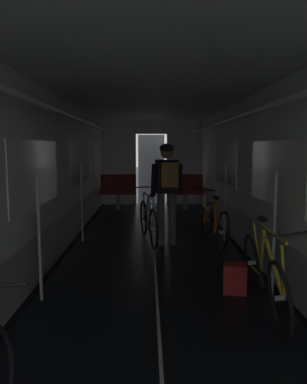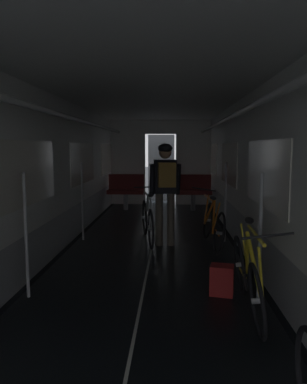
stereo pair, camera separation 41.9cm
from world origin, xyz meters
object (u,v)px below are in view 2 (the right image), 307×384
at_px(bicycle_silver_in_aisle, 148,220).
at_px(bicycle_orange, 213,224).
at_px(bicycle_yellow, 248,275).
at_px(bench_seat_far_right, 193,189).
at_px(bench_seat_far_left, 126,188).
at_px(person_cyclist_aisle, 165,183).
at_px(backpack_on_floor, 222,280).

bearing_deg(bicycle_silver_in_aisle, bicycle_orange, -11.39).
xyz_separation_m(bicycle_yellow, bicycle_orange, (-0.07, 2.58, -0.00)).
bearing_deg(bench_seat_far_right, bicycle_orange, -87.94).
distance_m(bench_seat_far_left, person_cyclist_aisle, 3.89).
height_order(person_cyclist_aisle, bicycle_silver_in_aisle, person_cyclist_aisle).
bearing_deg(bicycle_yellow, bench_seat_far_left, 107.81).
bearing_deg(backpack_on_floor, bicycle_orange, 86.57).
height_order(bench_seat_far_right, person_cyclist_aisle, person_cyclist_aisle).
xyz_separation_m(bench_seat_far_left, person_cyclist_aisle, (1.12, -3.69, 0.50)).
xyz_separation_m(bench_seat_far_right, backpack_on_floor, (0.00, -5.80, -0.40)).
distance_m(bench_seat_far_right, backpack_on_floor, 5.81).
distance_m(bench_seat_far_left, backpack_on_floor, 6.08).
bearing_deg(bicycle_yellow, bicycle_silver_in_aisle, 113.06).
bearing_deg(backpack_on_floor, bicycle_silver_in_aisle, 112.77).
bearing_deg(person_cyclist_aisle, bench_seat_far_left, 106.91).
distance_m(bench_seat_far_left, bicycle_orange, 4.13).
distance_m(bicycle_yellow, bicycle_silver_in_aisle, 3.05).
bearing_deg(bicycle_yellow, bicycle_orange, 91.57).
height_order(bench_seat_far_left, bicycle_silver_in_aisle, bench_seat_far_left).
bearing_deg(bench_seat_far_left, person_cyclist_aisle, -73.09).
height_order(bench_seat_far_left, bicycle_orange, bicycle_orange).
relative_size(bench_seat_far_right, backpack_on_floor, 2.89).
relative_size(person_cyclist_aisle, backpack_on_floor, 5.09).
height_order(bicycle_orange, bicycle_silver_in_aisle, bicycle_orange).
xyz_separation_m(bicycle_yellow, backpack_on_floor, (-0.20, 0.43, -0.21)).
bearing_deg(bicycle_yellow, person_cyclist_aisle, 109.10).
relative_size(bench_seat_far_right, bicycle_silver_in_aisle, 0.59).
bearing_deg(person_cyclist_aisle, backpack_on_floor, -72.09).
distance_m(bench_seat_far_left, bench_seat_far_right, 1.80).
distance_m(bench_seat_far_right, bicycle_orange, 3.66).
bearing_deg(bench_seat_far_left, bicycle_silver_in_aisle, -76.74).
distance_m(bicycle_yellow, person_cyclist_aisle, 2.78).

